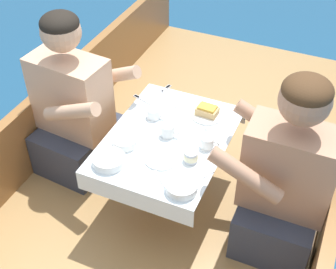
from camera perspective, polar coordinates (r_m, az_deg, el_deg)
name	(u,v)px	position (r m, az deg, el deg)	size (l,w,h in m)	color
ground_plane	(164,246)	(2.82, -0.55, -13.49)	(60.00, 60.00, 0.00)	navy
boat_deck	(163,227)	(2.67, -0.58, -11.25)	(1.71, 3.79, 0.35)	#A87F4C
gunwale_port	(29,137)	(2.74, -16.56, -0.28)	(0.06, 3.79, 0.42)	#936033
gunwale_starboard	(328,232)	(2.29, 18.94, -11.15)	(0.06, 3.79, 0.42)	#936033
cockpit_table	(168,146)	(2.30, 0.00, -1.36)	(0.57, 0.77, 0.44)	#B2B2B7
person_port	(74,110)	(2.59, -11.35, 2.93)	(0.55, 0.48, 0.95)	#333847
person_starboard	(285,182)	(2.19, 14.04, -5.64)	(0.52, 0.44, 0.95)	#333847
plate_sandwich	(207,115)	(2.41, 4.77, 2.44)	(0.17, 0.17, 0.01)	white
plate_bread	(161,158)	(2.15, -0.83, -2.94)	(0.16, 0.16, 0.01)	white
sandwich	(207,110)	(2.39, 4.80, 2.95)	(0.11, 0.08, 0.05)	tan
bowl_port_near	(109,160)	(2.14, -7.25, -3.09)	(0.15, 0.15, 0.04)	white
bowl_starboard_near	(125,141)	(2.23, -5.29, -0.82)	(0.12, 0.12, 0.04)	white
bowl_center_far	(182,187)	(2.01, 1.66, -6.37)	(0.14, 0.14, 0.04)	white
coffee_cup_port	(207,142)	(2.21, 4.82, -0.93)	(0.09, 0.06, 0.06)	white
coffee_cup_starboard	(154,113)	(2.38, -1.70, 2.67)	(0.10, 0.07, 0.05)	white
coffee_cup_center	(168,130)	(2.26, -0.02, 0.59)	(0.10, 0.07, 0.06)	white
tin_can	(191,156)	(2.13, 2.81, -2.66)	(0.07, 0.07, 0.05)	silver
utensil_knife_starboard	(199,180)	(2.07, 3.78, -5.50)	(0.09, 0.15, 0.00)	silver
utensil_fork_starboard	(162,91)	(2.58, -0.68, 5.33)	(0.06, 0.17, 0.00)	silver
utensil_spoon_starboard	(199,131)	(2.31, 3.77, 0.40)	(0.11, 0.15, 0.01)	silver
utensil_knife_port	(169,99)	(2.52, 0.09, 4.37)	(0.14, 0.12, 0.00)	silver
utensil_fork_port	(144,100)	(2.51, -3.00, 4.18)	(0.17, 0.07, 0.00)	silver
utensil_spoon_port	(156,172)	(2.09, -1.46, -4.64)	(0.14, 0.12, 0.01)	silver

